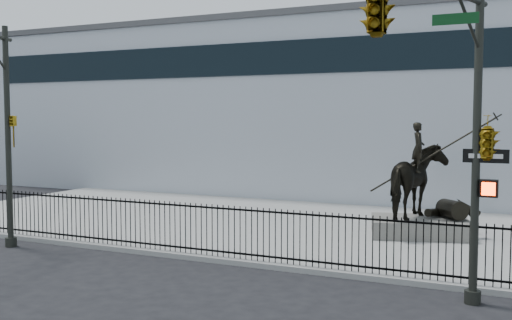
% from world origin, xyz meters
% --- Properties ---
extents(ground, '(120.00, 120.00, 0.00)m').
position_xyz_m(ground, '(0.00, 0.00, 0.00)').
color(ground, black).
rests_on(ground, ground).
extents(plaza, '(30.00, 12.00, 0.15)m').
position_xyz_m(plaza, '(0.00, 7.00, 0.07)').
color(plaza, gray).
rests_on(plaza, ground).
extents(building, '(44.00, 14.00, 9.00)m').
position_xyz_m(building, '(0.00, 20.00, 4.50)').
color(building, '#B6BCC6').
rests_on(building, ground).
extents(picket_fence, '(22.10, 0.10, 1.50)m').
position_xyz_m(picket_fence, '(0.00, 1.25, 0.90)').
color(picket_fence, black).
rests_on(picket_fence, plaza).
extents(statue_plinth, '(3.61, 2.93, 0.59)m').
position_xyz_m(statue_plinth, '(4.72, 6.81, 0.44)').
color(statue_plinth, '#54514C').
rests_on(statue_plinth, plaza).
extents(equestrian_statue, '(3.89, 2.97, 3.41)m').
position_xyz_m(equestrian_statue, '(4.77, 6.82, 1.97)').
color(equestrian_statue, black).
rests_on(equestrian_statue, statue_plinth).
extents(traffic_signal_right, '(2.17, 6.86, 7.00)m').
position_xyz_m(traffic_signal_right, '(6.47, -2.00, 4.85)').
color(traffic_signal_right, '#242621').
rests_on(traffic_signal_right, ground).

